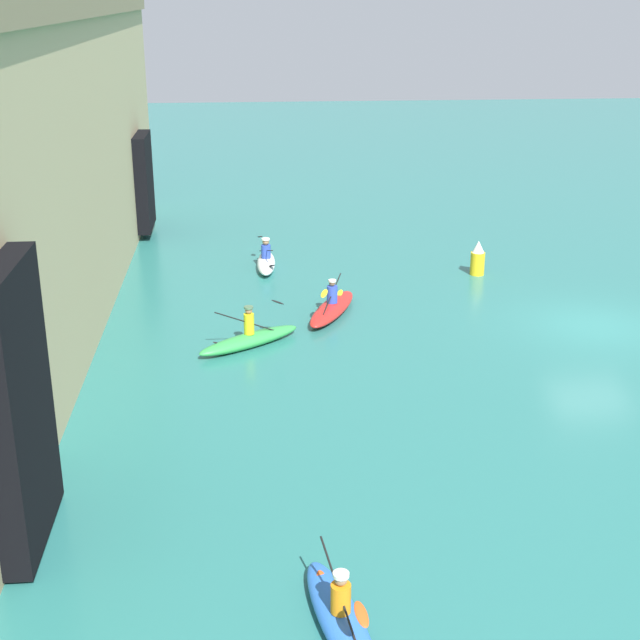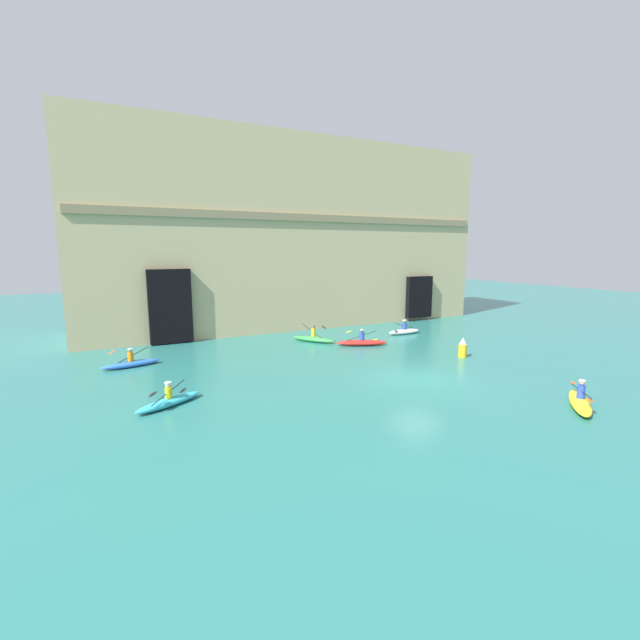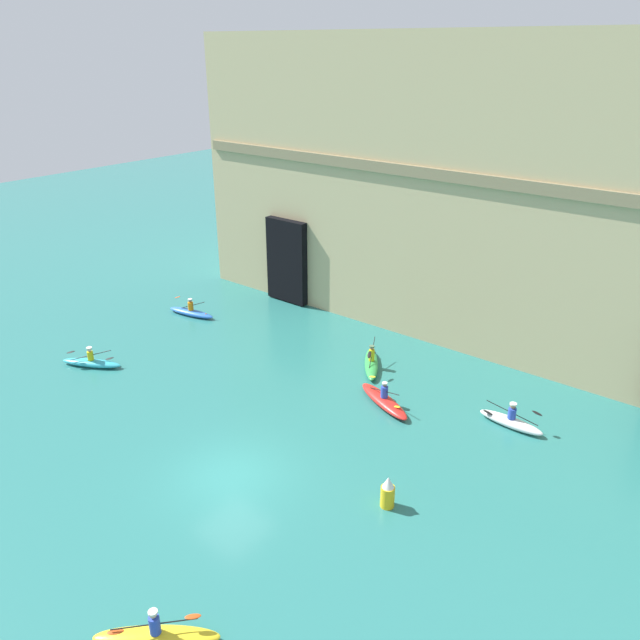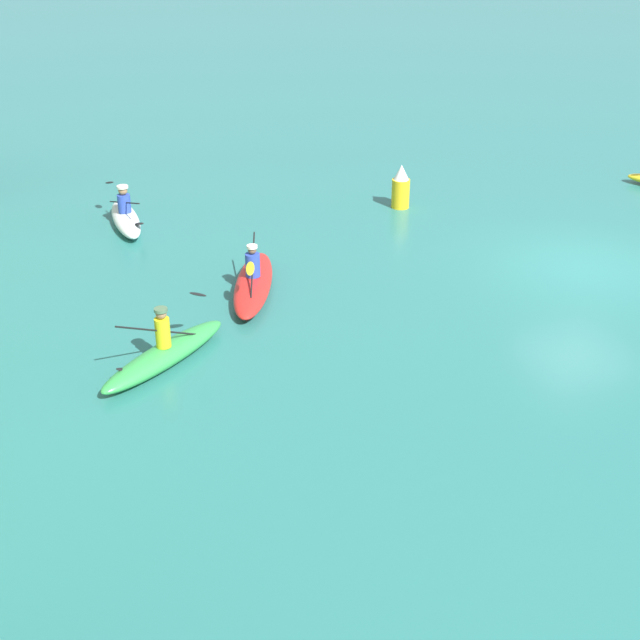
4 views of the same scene
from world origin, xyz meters
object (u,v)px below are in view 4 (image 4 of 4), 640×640
object	(u,v)px
kayak_red	(253,283)
kayak_white	(126,217)
kayak_green	(165,353)
marker_buoy	(401,188)

from	to	relation	value
kayak_red	kayak_white	world-z (taller)	kayak_red
kayak_green	kayak_white	bearing A→B (deg)	49.80
kayak_white	marker_buoy	size ratio (longest dim) A/B	2.30
kayak_green	kayak_red	xyz separation A→B (m)	(2.43, -2.59, -0.00)
kayak_red	kayak_green	bearing A→B (deg)	-22.68
kayak_red	marker_buoy	xyz separation A→B (m)	(3.76, -5.56, 0.34)
marker_buoy	kayak_white	bearing A→B (deg)	79.41
kayak_red	marker_buoy	bearing A→B (deg)	148.19
kayak_green	kayak_red	distance (m)	3.56
kayak_green	kayak_white	world-z (taller)	kayak_green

